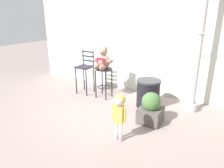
# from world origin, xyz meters

# --- Properties ---
(ground_plane) EXTENTS (24.00, 24.00, 0.00)m
(ground_plane) POSITION_xyz_m (0.00, 0.00, 0.00)
(ground_plane) COLOR gray
(building_wall) EXTENTS (7.04, 0.30, 3.08)m
(building_wall) POSITION_xyz_m (0.00, 1.80, 1.54)
(building_wall) COLOR beige
(building_wall) RESTS_ON ground_plane
(bar_stool_with_teddy) EXTENTS (0.42, 0.42, 0.81)m
(bar_stool_with_teddy) POSITION_xyz_m (-0.55, 0.76, 0.58)
(bar_stool_with_teddy) COLOR #221D2F
(bar_stool_with_teddy) RESTS_ON ground_plane
(teddy_bear) EXTENTS (0.56, 0.50, 0.58)m
(teddy_bear) POSITION_xyz_m (-0.55, 0.73, 1.02)
(teddy_bear) COLOR #8D6958
(teddy_bear) RESTS_ON bar_stool_with_teddy
(child_walking) EXTENTS (0.28, 0.22, 0.88)m
(child_walking) POSITION_xyz_m (0.78, -0.84, 0.64)
(child_walking) COLOR pink
(child_walking) RESTS_ON ground_plane
(trash_bin) EXTENTS (0.58, 0.58, 0.68)m
(trash_bin) POSITION_xyz_m (0.70, 0.77, 0.34)
(trash_bin) COLOR black
(trash_bin) RESTS_ON ground_plane
(lamppost) EXTENTS (0.29, 0.29, 3.07)m
(lamppost) POSITION_xyz_m (1.67, 1.09, 1.23)
(lamppost) COLOR #B0A6A6
(lamppost) RESTS_ON ground_plane
(bar_chair_empty) EXTENTS (0.42, 0.42, 1.20)m
(bar_chair_empty) POSITION_xyz_m (-1.18, 0.78, 0.70)
(bar_chair_empty) COLOR #221D2F
(bar_chair_empty) RESTS_ON ground_plane
(planter_with_shrub) EXTENTS (0.46, 0.46, 0.66)m
(planter_with_shrub) POSITION_xyz_m (1.04, 0.06, 0.30)
(planter_with_shrub) COLOR #504844
(planter_with_shrub) RESTS_ON ground_plane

